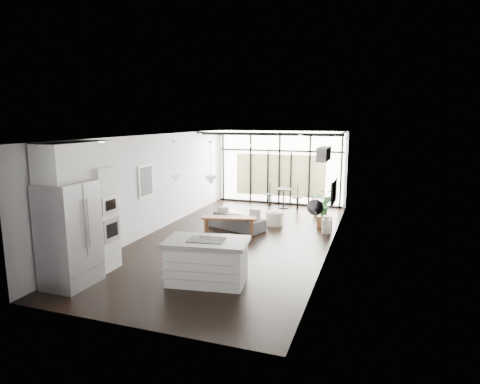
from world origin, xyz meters
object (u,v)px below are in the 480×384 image
Objects in this scene: island at (207,261)px; tv at (334,191)px; console_bench at (229,225)px; fridge at (69,234)px; sofa at (237,218)px; milk_can at (326,225)px; pouf at (274,218)px.

tv reaches higher than island.
console_bench is at bearing -167.66° from tv.
fridge is 1.20× the size of sofa.
island is at bearing 120.13° from sofa.
console_bench is at bearing -159.70° from milk_can.
fridge is at bearing -167.65° from island.
console_bench is at bearing 94.73° from island.
console_bench is (-0.03, -0.59, -0.08)m from sofa.
sofa is 1.24m from pouf.
fridge is 5.25m from sofa.
tv reaches higher than sofa.
island is at bearing -112.53° from milk_can.
sofa reaches higher than milk_can.
island is at bearing 21.03° from fridge.
sofa is 1.55× the size of tv.
fridge is 4.71m from console_bench.
sofa is at bearing -179.37° from tv.
fridge is at bearing -124.39° from console_bench.
console_bench is 2.78m from milk_can.
fridge is 6.85m from milk_can.
island reaches higher than sofa.
milk_can is at bearing 121.08° from tv.
console_bench is 2.96× the size of pouf.
sofa is at bearing 92.45° from island.
island reaches higher than milk_can.
tv is (2.79, 0.03, 0.97)m from sofa.
fridge is 6.69m from tv.
tv is at bearing 47.78° from fridge.
island is 3.10× the size of pouf.
milk_can is at bearing 51.06° from fridge.
console_bench is 1.68m from pouf.
milk_can is (2.58, 0.38, -0.08)m from sofa.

